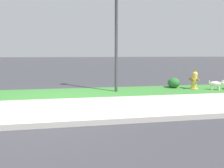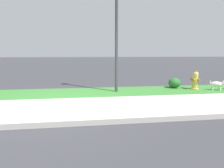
{
  "view_description": "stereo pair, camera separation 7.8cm",
  "coord_description": "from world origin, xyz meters",
  "views": [
    {
      "loc": [
        0.83,
        -4.49,
        1.43
      ],
      "look_at": [
        1.64,
        1.25,
        0.4
      ],
      "focal_mm": 28.0,
      "sensor_mm": 36.0,
      "label": 1
    },
    {
      "loc": [
        0.9,
        -4.5,
        1.43
      ],
      "look_at": [
        1.64,
        1.25,
        0.4
      ],
      "focal_mm": 28.0,
      "sensor_mm": 36.0,
      "label": 2
    }
  ],
  "objects": [
    {
      "name": "ground_plane",
      "position": [
        0.0,
        0.0,
        0.0
      ],
      "size": [
        120.0,
        120.0,
        0.0
      ],
      "primitive_type": "plane",
      "color": "#38383D"
    },
    {
      "name": "grass_verge",
      "position": [
        0.0,
        1.86,
        0.0
      ],
      "size": [
        18.0,
        1.66,
        0.01
      ],
      "primitive_type": "cube",
      "color": "#387A33",
      "rests_on": "ground"
    },
    {
      "name": "fire_hydrant_at_driveway",
      "position": [
        5.04,
        1.87,
        0.36
      ],
      "size": [
        0.36,
        0.38,
        0.76
      ],
      "rotation": [
        0.0,
        0.0,
        2.08
      ],
      "color": "gold",
      "rests_on": "ground"
    },
    {
      "name": "street_lamp",
      "position": [
        1.88,
        1.86,
        2.89
      ],
      "size": [
        0.32,
        0.32,
        4.33
      ],
      "color": "#3D3D42",
      "rests_on": "ground"
    },
    {
      "name": "sidewalk_pavement",
      "position": [
        0.0,
        0.0,
        0.01
      ],
      "size": [
        18.0,
        2.06,
        0.01
      ],
      "primitive_type": "cube",
      "color": "#BCB7AD",
      "rests_on": "ground"
    },
    {
      "name": "shrub_bush_far_verge",
      "position": [
        4.38,
        2.25,
        0.21
      ],
      "size": [
        0.49,
        0.49,
        0.42
      ],
      "color": "#28662D",
      "rests_on": "ground"
    },
    {
      "name": "small_white_dog",
      "position": [
        5.81,
        1.58,
        0.24
      ],
      "size": [
        0.52,
        0.36,
        0.42
      ],
      "rotation": [
        0.0,
        0.0,
        5.83
      ],
      "color": "silver",
      "rests_on": "ground"
    },
    {
      "name": "street_curb",
      "position": [
        0.0,
        -1.11,
        0.06
      ],
      "size": [
        18.0,
        0.16,
        0.12
      ],
      "primitive_type": "cube",
      "color": "#BCB7AD",
      "rests_on": "ground"
    }
  ]
}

